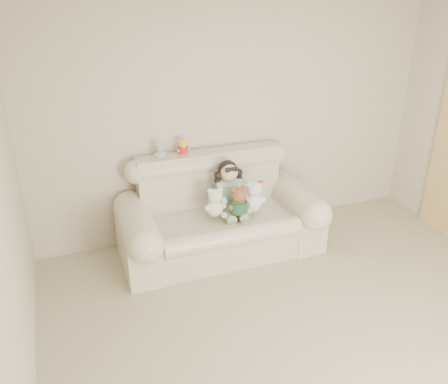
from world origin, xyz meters
TOP-DOWN VIEW (x-y plane):
  - floor at (0.00, 0.00)m, footprint 5.00×5.00m
  - ceiling at (0.00, 0.00)m, footprint 5.00×5.00m
  - wall_back at (0.00, 2.50)m, footprint 4.50×0.00m
  - sofa at (-0.36, 2.00)m, footprint 2.10×0.95m
  - seated_child at (-0.24, 2.08)m, footprint 0.39×0.46m
  - brown_teddy at (-0.22, 1.83)m, footprint 0.27×0.23m
  - white_cat at (-0.04, 1.86)m, footprint 0.30×0.26m
  - cream_teddy at (-0.45, 1.90)m, footprint 0.28×0.25m
  - yellow_mini_bear at (-0.63, 2.38)m, footprint 0.15×0.13m
  - grey_mini_plush at (-0.88, 2.35)m, footprint 0.15×0.13m

SIDE VIEW (x-z plane):
  - floor at x=0.00m, z-range 0.00..0.00m
  - sofa at x=-0.36m, z-range 0.00..1.03m
  - cream_teddy at x=-0.45m, z-range 0.50..0.86m
  - brown_teddy at x=-0.22m, z-range 0.50..0.87m
  - white_cat at x=-0.04m, z-range 0.50..0.91m
  - seated_child at x=-0.24m, z-range 0.42..1.00m
  - grey_mini_plush at x=-0.88m, z-range 1.01..1.21m
  - yellow_mini_bear at x=-0.63m, z-range 1.01..1.22m
  - wall_back at x=0.00m, z-range -0.95..3.55m
  - ceiling at x=0.00m, z-range 2.60..2.60m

